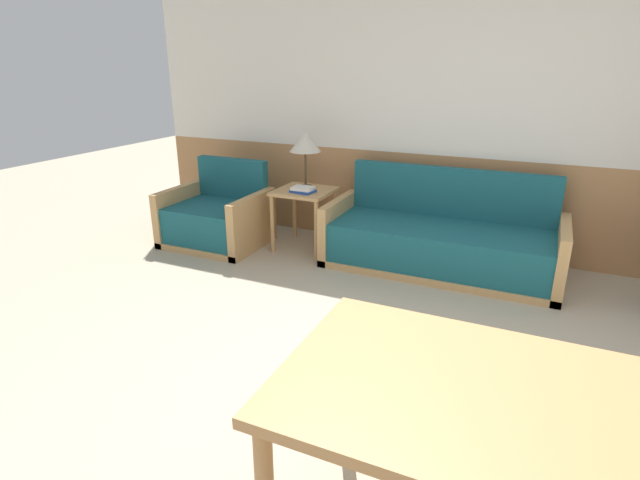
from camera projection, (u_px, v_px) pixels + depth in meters
name	position (u px, v px, depth m)	size (l,w,h in m)	color
ground_plane	(424.00, 433.00, 2.47)	(16.00, 16.00, 0.00)	#B2A58C
wall_back	(507.00, 109.00, 4.27)	(7.20, 0.06, 2.70)	#AD7A4C
couch	(441.00, 241.00, 4.35)	(1.99, 0.79, 0.84)	tan
armchair	(217.00, 219.00, 4.97)	(0.94, 0.77, 0.80)	tan
side_table	(304.00, 200.00, 4.77)	(0.52, 0.52, 0.58)	tan
table_lamp	(305.00, 143.00, 4.67)	(0.30, 0.30, 0.53)	#4C3823
book_stack	(303.00, 190.00, 4.63)	(0.23, 0.19, 0.05)	#234799
dining_table	(563.00, 435.00, 1.47)	(1.75, 0.85, 0.78)	#B27F4C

